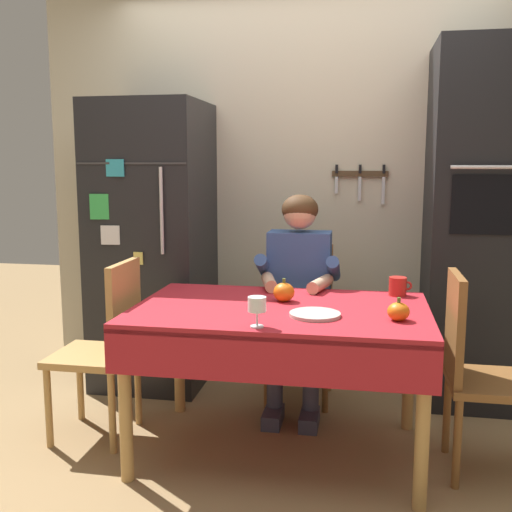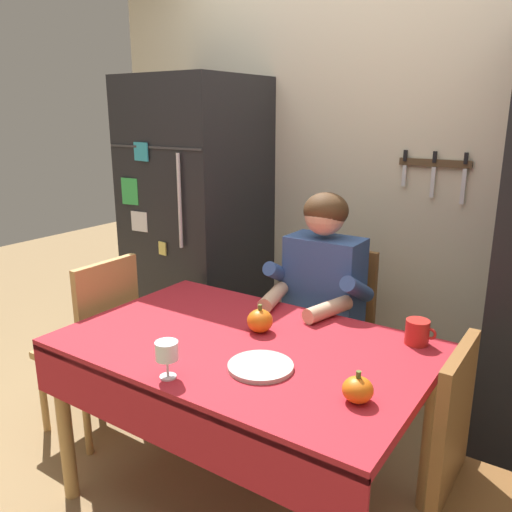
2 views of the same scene
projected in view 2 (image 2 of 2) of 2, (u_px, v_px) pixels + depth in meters
name	position (u px, v px, depth m)	size (l,w,h in m)	color
back_wall_assembly	(382.00, 169.00, 2.84)	(3.70, 0.13, 2.60)	beige
refrigerator	(198.00, 231.00, 3.17)	(0.68, 0.71, 1.80)	black
dining_table	(241.00, 363.00, 2.02)	(1.40, 0.90, 0.74)	tan
chair_behind_person	(333.00, 330.00, 2.68)	(0.40, 0.40, 0.93)	brown
seated_person	(317.00, 300.00, 2.47)	(0.47, 0.55, 1.25)	#38384C
chair_right_side	(482.00, 483.00, 1.58)	(0.40, 0.40, 0.93)	brown
chair_left_side	(97.00, 340.00, 2.57)	(0.40, 0.40, 0.93)	tan
coffee_mug	(418.00, 332.00, 1.99)	(0.12, 0.09, 0.10)	#B2231E
wine_glass	(167.00, 352.00, 1.72)	(0.08, 0.08, 0.13)	white
pumpkin_large	(259.00, 321.00, 2.10)	(0.11, 0.11, 0.12)	orange
pumpkin_medium	(358.00, 390.00, 1.59)	(0.10, 0.10, 0.10)	orange
serving_tray	(261.00, 366.00, 1.80)	(0.23, 0.23, 0.02)	#B7B2A8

